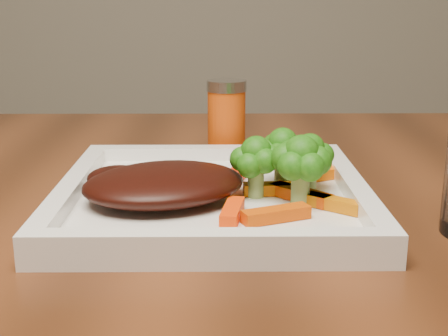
{
  "coord_description": "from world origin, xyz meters",
  "views": [
    {
      "loc": [
        0.12,
        -0.38,
        0.93
      ],
      "look_at": [
        0.13,
        0.15,
        0.79
      ],
      "focal_mm": 50.0,
      "sensor_mm": 36.0,
      "label": 1
    }
  ],
  "objects": [
    {
      "name": "carrot_4",
      "position": [
        0.14,
        0.21,
        0.77
      ],
      "size": [
        0.03,
        0.05,
        0.01
      ],
      "primitive_type": "cube",
      "rotation": [
        0.0,
        0.0,
        1.3
      ],
      "color": "#FF2304",
      "rests_on": "plate"
    },
    {
      "name": "broccoli_2",
      "position": [
        0.19,
        0.12,
        0.79
      ],
      "size": [
        0.07,
        0.07,
        0.06
      ],
      "primitive_type": null,
      "rotation": [
        0.0,
        0.0,
        -0.41
      ],
      "color": "#0F5D12",
      "rests_on": "plate"
    },
    {
      "name": "carrot_3",
      "position": [
        0.22,
        0.2,
        0.77
      ],
      "size": [
        0.05,
        0.04,
        0.01
      ],
      "primitive_type": "cube",
      "rotation": [
        0.0,
        0.0,
        0.46
      ],
      "color": "#EB6403",
      "rests_on": "plate"
    },
    {
      "name": "carrot_1",
      "position": [
        0.22,
        0.11,
        0.77
      ],
      "size": [
        0.05,
        0.04,
        0.01
      ],
      "primitive_type": "cube",
      "rotation": [
        0.0,
        0.0,
        -0.65
      ],
      "color": "#C96703",
      "rests_on": "plate"
    },
    {
      "name": "carrot_5",
      "position": [
        0.19,
        0.13,
        0.77
      ],
      "size": [
        0.05,
        0.05,
        0.01
      ],
      "primitive_type": "cube",
      "rotation": [
        0.0,
        0.0,
        -0.79
      ],
      "color": "#CE3E03",
      "rests_on": "plate"
    },
    {
      "name": "broccoli_1",
      "position": [
        0.2,
        0.16,
        0.79
      ],
      "size": [
        0.06,
        0.06,
        0.06
      ],
      "primitive_type": null,
      "rotation": [
        0.0,
        0.0,
        0.22
      ],
      "color": "#145B0F",
      "rests_on": "plate"
    },
    {
      "name": "broccoli_0",
      "position": [
        0.18,
        0.18,
        0.8
      ],
      "size": [
        0.06,
        0.06,
        0.07
      ],
      "primitive_type": null,
      "rotation": [
        0.0,
        0.0,
        -0.08
      ],
      "color": "#166611",
      "rests_on": "plate"
    },
    {
      "name": "steak",
      "position": [
        0.07,
        0.14,
        0.78
      ],
      "size": [
        0.17,
        0.15,
        0.03
      ],
      "primitive_type": "ellipsoid",
      "rotation": [
        0.0,
        0.0,
        0.37
      ],
      "color": "black",
      "rests_on": "plate"
    },
    {
      "name": "carrot_6",
      "position": [
        0.17,
        0.15,
        0.77
      ],
      "size": [
        0.05,
        0.02,
        0.01
      ],
      "primitive_type": "cube",
      "rotation": [
        0.0,
        0.0,
        0.05
      ],
      "color": "orange",
      "rests_on": "plate"
    },
    {
      "name": "broccoli_3",
      "position": [
        0.15,
        0.15,
        0.79
      ],
      "size": [
        0.06,
        0.06,
        0.06
      ],
      "primitive_type": null,
      "rotation": [
        0.0,
        0.0,
        -0.15
      ],
      "color": "#1B7112",
      "rests_on": "plate"
    },
    {
      "name": "carrot_2",
      "position": [
        0.13,
        0.09,
        0.77
      ],
      "size": [
        0.02,
        0.05,
        0.01
      ],
      "primitive_type": "cube",
      "rotation": [
        0.0,
        0.0,
        1.41
      ],
      "color": "#FD3A04",
      "rests_on": "plate"
    },
    {
      "name": "plate",
      "position": [
        0.12,
        0.15,
        0.76
      ],
      "size": [
        0.27,
        0.27,
        0.01
      ],
      "primitive_type": "cube",
      "color": "white",
      "rests_on": "dining_table"
    },
    {
      "name": "carrot_0",
      "position": [
        0.17,
        0.08,
        0.77
      ],
      "size": [
        0.06,
        0.04,
        0.01
      ],
      "primitive_type": "cube",
      "rotation": [
        0.0,
        0.0,
        0.39
      ],
      "color": "#D04603",
      "rests_on": "plate"
    },
    {
      "name": "spice_shaker",
      "position": [
        0.13,
        0.32,
        0.8
      ],
      "size": [
        0.05,
        0.05,
        0.09
      ],
      "primitive_type": "cylinder",
      "rotation": [
        0.0,
        0.0,
        -0.15
      ],
      "color": "#C7440B",
      "rests_on": "dining_table"
    }
  ]
}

